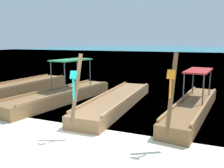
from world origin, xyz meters
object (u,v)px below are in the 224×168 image
at_px(longtail_boat_yellow_ribbon, 25,87).
at_px(longtail_boat_green_ribbon, 61,95).
at_px(longtail_boat_orange_ribbon, 193,107).
at_px(longtail_boat_turquoise_ribbon, 117,101).

relative_size(longtail_boat_yellow_ribbon, longtail_boat_green_ribbon, 0.89).
bearing_deg(longtail_boat_orange_ribbon, longtail_boat_yellow_ribbon, 175.92).
bearing_deg(longtail_boat_yellow_ribbon, longtail_boat_turquoise_ribbon, -6.71).
height_order(longtail_boat_green_ribbon, longtail_boat_turquoise_ribbon, longtail_boat_green_ribbon).
xyz_separation_m(longtail_boat_yellow_ribbon, longtail_boat_green_ribbon, (3.06, -0.96, 0.02)).
bearing_deg(longtail_boat_green_ribbon, longtail_boat_yellow_ribbon, 162.67).
bearing_deg(longtail_boat_orange_ribbon, longtail_boat_turquoise_ribbon, -179.28).
bearing_deg(longtail_boat_yellow_ribbon, longtail_boat_green_ribbon, -17.33).
bearing_deg(longtail_boat_turquoise_ribbon, longtail_boat_orange_ribbon, 0.72).
height_order(longtail_boat_yellow_ribbon, longtail_boat_green_ribbon, longtail_boat_green_ribbon).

